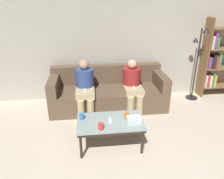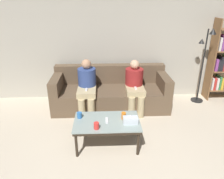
# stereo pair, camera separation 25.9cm
# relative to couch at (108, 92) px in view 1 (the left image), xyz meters

# --- Properties ---
(wall_back) EXTENTS (12.00, 0.06, 2.60)m
(wall_back) POSITION_rel_couch_xyz_m (0.00, 0.52, 0.99)
(wall_back) COLOR #B7B2A3
(wall_back) RESTS_ON ground_plane
(couch) EXTENTS (2.35, 0.90, 0.83)m
(couch) POSITION_rel_couch_xyz_m (0.00, 0.00, 0.00)
(couch) COLOR brown
(couch) RESTS_ON ground_plane
(coffee_table) EXTENTS (1.00, 0.61, 0.44)m
(coffee_table) POSITION_rel_couch_xyz_m (-0.11, -1.36, 0.09)
(coffee_table) COLOR #8C9E99
(coffee_table) RESTS_ON ground_plane
(cup_near_left) EXTENTS (0.08, 0.08, 0.10)m
(cup_near_left) POSITION_rel_couch_xyz_m (-0.26, -1.56, 0.18)
(cup_near_left) COLOR red
(cup_near_left) RESTS_ON coffee_table
(cup_near_right) EXTENTS (0.08, 0.08, 0.09)m
(cup_near_right) POSITION_rel_couch_xyz_m (-0.53, -1.24, 0.18)
(cup_near_right) COLOR #3372BF
(cup_near_right) RESTS_ON coffee_table
(cup_far_center) EXTENTS (0.07, 0.07, 0.11)m
(cup_far_center) POSITION_rel_couch_xyz_m (0.15, -1.31, 0.19)
(cup_far_center) COLOR orange
(cup_far_center) RESTS_ON coffee_table
(tissue_box) EXTENTS (0.22, 0.12, 0.13)m
(tissue_box) POSITION_rel_couch_xyz_m (0.24, -1.43, 0.18)
(tissue_box) COLOR silver
(tissue_box) RESTS_ON coffee_table
(game_remote) EXTENTS (0.04, 0.15, 0.02)m
(game_remote) POSITION_rel_couch_xyz_m (-0.11, -1.36, 0.14)
(game_remote) COLOR white
(game_remote) RESTS_ON coffee_table
(bookshelf) EXTENTS (0.79, 0.32, 1.77)m
(bookshelf) POSITION_rel_couch_xyz_m (2.50, 0.29, 0.52)
(bookshelf) COLOR brown
(bookshelf) RESTS_ON ground_plane
(standing_lamp) EXTENTS (0.31, 0.26, 1.59)m
(standing_lamp) POSITION_rel_couch_xyz_m (1.98, 0.15, 0.67)
(standing_lamp) COLOR black
(standing_lamp) RESTS_ON ground_plane
(seated_person_left_end) EXTENTS (0.36, 0.70, 1.06)m
(seated_person_left_end) POSITION_rel_couch_xyz_m (-0.47, -0.22, 0.27)
(seated_person_left_end) COLOR tan
(seated_person_left_end) RESTS_ON ground_plane
(seated_person_mid_left) EXTENTS (0.36, 0.65, 1.03)m
(seated_person_mid_left) POSITION_rel_couch_xyz_m (0.47, -0.21, 0.26)
(seated_person_mid_left) COLOR tan
(seated_person_mid_left) RESTS_ON ground_plane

